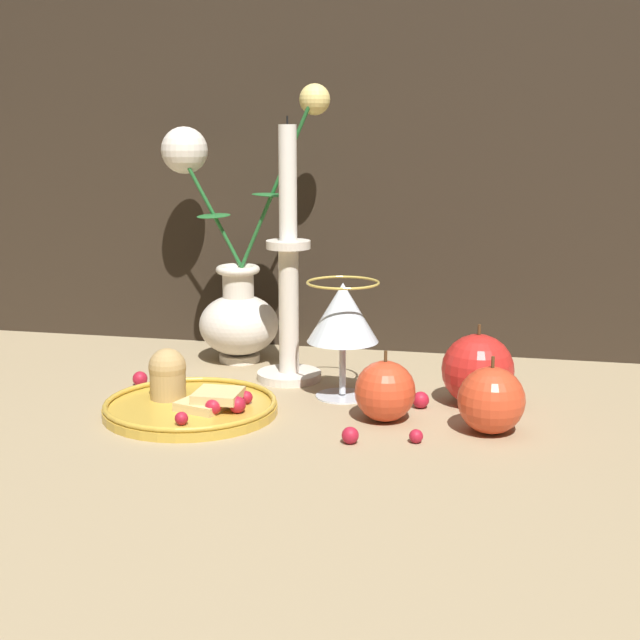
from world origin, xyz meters
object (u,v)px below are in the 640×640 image
wine_glass (343,316)px  candlestick (285,287)px  vase (233,280)px  apple_at_table_edge (491,400)px  apple_near_glass (478,370)px  plate_with_pastries (188,400)px  apple_beside_vase (385,391)px

wine_glass → candlestick: (-0.09, 0.06, 0.02)m
vase → apple_at_table_edge: size_ratio=4.47×
apple_near_glass → apple_at_table_edge: 0.10m
plate_with_pastries → apple_beside_vase: bearing=5.1°
apple_beside_vase → apple_near_glass: bearing=39.7°
vase → candlestick: 0.12m
plate_with_pastries → apple_beside_vase: (0.22, 0.02, 0.02)m
candlestick → apple_beside_vase: candlestick is taller
wine_glass → apple_near_glass: (0.16, 0.00, -0.06)m
vase → apple_near_glass: 0.37m
vase → apple_at_table_edge: vase is taller
apple_beside_vase → apple_at_table_edge: (0.11, -0.02, 0.00)m
apple_near_glass → candlestick: bearing=166.8°
wine_glass → apple_beside_vase: (0.06, -0.08, -0.06)m
plate_with_pastries → vase: bearing=95.1°
candlestick → apple_near_glass: bearing=-13.2°
wine_glass → candlestick: 0.11m
candlestick → apple_at_table_edge: 0.32m
apple_near_glass → apple_at_table_edge: (0.02, -0.10, -0.01)m
apple_near_glass → apple_at_table_edge: bearing=-79.1°
plate_with_pastries → apple_at_table_edge: 0.34m
vase → wine_glass: vase is taller
vase → candlestick: (0.09, -0.08, 0.01)m
plate_with_pastries → apple_beside_vase: apple_beside_vase is taller
apple_at_table_edge → vase: bearing=147.0°
wine_glass → apple_at_table_edge: (0.18, -0.09, -0.06)m
plate_with_pastries → apple_at_table_edge: size_ratio=2.36×
apple_at_table_edge → candlestick: bearing=149.8°
apple_near_glass → apple_at_table_edge: size_ratio=1.15×
wine_glass → apple_beside_vase: 0.12m
wine_glass → apple_at_table_edge: bearing=-27.8°
plate_with_pastries → wine_glass: bearing=31.5°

